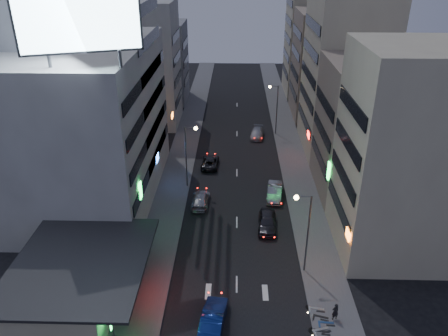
{
  "coord_description": "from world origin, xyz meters",
  "views": [
    {
      "loc": [
        -0.31,
        -26.4,
        26.82
      ],
      "look_at": [
        -1.44,
        15.14,
        6.1
      ],
      "focal_mm": 35.0,
      "sensor_mm": 36.0,
      "label": 1
    }
  ],
  "objects_px": {
    "parked_car_right_near": "(267,222)",
    "scooter_blue": "(335,317)",
    "road_car_silver": "(201,199)",
    "scooter_silver_a": "(329,321)",
    "parked_car_left": "(210,162)",
    "parked_car_right_far": "(257,133)",
    "road_car_blue": "(213,318)",
    "scooter_black_b": "(330,312)",
    "person": "(335,312)",
    "scooter_black_a": "(331,326)",
    "parked_car_right_mid": "(275,192)",
    "scooter_silver_b": "(325,303)"
  },
  "relations": [
    {
      "from": "person",
      "to": "scooter_silver_b",
      "type": "bearing_deg",
      "value": -81.09
    },
    {
      "from": "scooter_blue",
      "to": "parked_car_right_near",
      "type": "bearing_deg",
      "value": 22.73
    },
    {
      "from": "scooter_blue",
      "to": "scooter_silver_b",
      "type": "bearing_deg",
      "value": 22.7
    },
    {
      "from": "parked_car_right_near",
      "to": "parked_car_left",
      "type": "distance_m",
      "value": 16.48
    },
    {
      "from": "parked_car_right_far",
      "to": "person",
      "type": "height_order",
      "value": "person"
    },
    {
      "from": "parked_car_right_far",
      "to": "parked_car_right_near",
      "type": "bearing_deg",
      "value": -82.95
    },
    {
      "from": "parked_car_right_far",
      "to": "scooter_black_b",
      "type": "xyz_separation_m",
      "value": [
        4.25,
        -38.53,
        -0.0
      ]
    },
    {
      "from": "parked_car_left",
      "to": "scooter_black_b",
      "type": "xyz_separation_m",
      "value": [
        11.23,
        -27.77,
        0.02
      ]
    },
    {
      "from": "parked_car_right_far",
      "to": "scooter_silver_b",
      "type": "relative_size",
      "value": 2.5
    },
    {
      "from": "road_car_silver",
      "to": "scooter_silver_a",
      "type": "xyz_separation_m",
      "value": [
        11.52,
        -18.53,
        0.04
      ]
    },
    {
      "from": "scooter_silver_b",
      "to": "parked_car_left",
      "type": "bearing_deg",
      "value": 31.28
    },
    {
      "from": "parked_car_left",
      "to": "scooter_silver_a",
      "type": "relative_size",
      "value": 2.37
    },
    {
      "from": "parked_car_left",
      "to": "person",
      "type": "distance_m",
      "value": 30.23
    },
    {
      "from": "scooter_blue",
      "to": "scooter_black_b",
      "type": "bearing_deg",
      "value": 37.71
    },
    {
      "from": "scooter_silver_a",
      "to": "scooter_blue",
      "type": "bearing_deg",
      "value": -63.8
    },
    {
      "from": "parked_car_right_near",
      "to": "parked_car_right_far",
      "type": "xyz_separation_m",
      "value": [
        -0.0,
        25.68,
        -0.13
      ]
    },
    {
      "from": "parked_car_right_near",
      "to": "scooter_blue",
      "type": "height_order",
      "value": "parked_car_right_near"
    },
    {
      "from": "road_car_blue",
      "to": "scooter_black_b",
      "type": "relative_size",
      "value": 2.68
    },
    {
      "from": "parked_car_right_far",
      "to": "parked_car_left",
      "type": "bearing_deg",
      "value": -115.93
    },
    {
      "from": "parked_car_left",
      "to": "person",
      "type": "height_order",
      "value": "person"
    },
    {
      "from": "scooter_silver_a",
      "to": "scooter_blue",
      "type": "distance_m",
      "value": 0.77
    },
    {
      "from": "road_car_blue",
      "to": "scooter_silver_b",
      "type": "bearing_deg",
      "value": -160.77
    },
    {
      "from": "scooter_black_a",
      "to": "road_car_silver",
      "type": "bearing_deg",
      "value": 40.99
    },
    {
      "from": "scooter_black_a",
      "to": "scooter_silver_a",
      "type": "relative_size",
      "value": 0.94
    },
    {
      "from": "parked_car_right_near",
      "to": "person",
      "type": "bearing_deg",
      "value": -66.74
    },
    {
      "from": "parked_car_right_far",
      "to": "scooter_blue",
      "type": "distance_m",
      "value": 39.26
    },
    {
      "from": "parked_car_right_far",
      "to": "scooter_blue",
      "type": "relative_size",
      "value": 2.54
    },
    {
      "from": "road_car_silver",
      "to": "scooter_blue",
      "type": "distance_m",
      "value": 21.7
    },
    {
      "from": "scooter_blue",
      "to": "scooter_silver_a",
      "type": "bearing_deg",
      "value": 135.37
    },
    {
      "from": "person",
      "to": "scooter_silver_a",
      "type": "height_order",
      "value": "person"
    },
    {
      "from": "parked_car_left",
      "to": "scooter_blue",
      "type": "relative_size",
      "value": 2.57
    },
    {
      "from": "road_car_silver",
      "to": "person",
      "type": "xyz_separation_m",
      "value": [
        12.17,
        -17.7,
        0.22
      ]
    },
    {
      "from": "parked_car_right_far",
      "to": "scooter_silver_b",
      "type": "distance_m",
      "value": 37.74
    },
    {
      "from": "person",
      "to": "scooter_silver_a",
      "type": "relative_size",
      "value": 0.79
    },
    {
      "from": "road_car_blue",
      "to": "scooter_silver_a",
      "type": "bearing_deg",
      "value": -172.95
    },
    {
      "from": "parked_car_right_far",
      "to": "road_car_blue",
      "type": "relative_size",
      "value": 0.96
    },
    {
      "from": "scooter_silver_a",
      "to": "parked_car_left",
      "type": "bearing_deg",
      "value": 5.52
    },
    {
      "from": "parked_car_left",
      "to": "scooter_blue",
      "type": "bearing_deg",
      "value": 114.83
    },
    {
      "from": "road_car_blue",
      "to": "scooter_silver_a",
      "type": "relative_size",
      "value": 2.45
    },
    {
      "from": "road_car_silver",
      "to": "scooter_black_a",
      "type": "xyz_separation_m",
      "value": [
        11.59,
        -18.98,
        0.01
      ]
    },
    {
      "from": "road_car_silver",
      "to": "parked_car_left",
      "type": "bearing_deg",
      "value": -90.84
    },
    {
      "from": "parked_car_right_mid",
      "to": "scooter_black_a",
      "type": "height_order",
      "value": "parked_car_right_mid"
    },
    {
      "from": "scooter_silver_b",
      "to": "parked_car_right_far",
      "type": "bearing_deg",
      "value": 15.05
    },
    {
      "from": "parked_car_left",
      "to": "road_car_silver",
      "type": "distance_m",
      "value": 10.23
    },
    {
      "from": "parked_car_right_mid",
      "to": "road_car_blue",
      "type": "xyz_separation_m",
      "value": [
        -6.39,
        -20.46,
        0.02
      ]
    },
    {
      "from": "road_car_silver",
      "to": "person",
      "type": "height_order",
      "value": "person"
    },
    {
      "from": "parked_car_right_near",
      "to": "scooter_black_b",
      "type": "relative_size",
      "value": 2.6
    },
    {
      "from": "road_car_blue",
      "to": "scooter_black_b",
      "type": "distance_m",
      "value": 9.41
    },
    {
      "from": "person",
      "to": "scooter_black_a",
      "type": "bearing_deg",
      "value": 47.98
    },
    {
      "from": "road_car_blue",
      "to": "scooter_black_a",
      "type": "distance_m",
      "value": 9.17
    }
  ]
}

